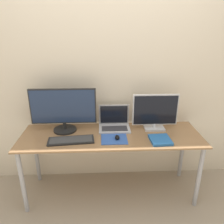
% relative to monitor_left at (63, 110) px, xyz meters
% --- Properties ---
extents(ground_plane, '(12.00, 12.00, 0.00)m').
position_rel_monitor_left_xyz_m(ground_plane, '(0.47, -0.42, -0.93)').
color(ground_plane, gray).
extents(wall_back, '(7.00, 0.05, 2.50)m').
position_rel_monitor_left_xyz_m(wall_back, '(0.47, 0.23, 0.32)').
color(wall_back, beige).
rests_on(wall_back, ground_plane).
extents(desk, '(1.80, 0.58, 0.70)m').
position_rel_monitor_left_xyz_m(desk, '(0.47, -0.12, -0.32)').
color(desk, olive).
rests_on(desk, ground_plane).
extents(monitor_left, '(0.66, 0.24, 0.45)m').
position_rel_monitor_left_xyz_m(monitor_left, '(0.00, 0.00, 0.00)').
color(monitor_left, black).
rests_on(monitor_left, desk).
extents(monitor_right, '(0.47, 0.15, 0.38)m').
position_rel_monitor_left_xyz_m(monitor_right, '(0.93, 0.00, -0.04)').
color(monitor_right, silver).
rests_on(monitor_right, desk).
extents(laptop, '(0.32, 0.23, 0.24)m').
position_rel_monitor_left_xyz_m(laptop, '(0.52, 0.04, -0.17)').
color(laptop, '#ADADB2').
rests_on(laptop, desk).
extents(keyboard, '(0.44, 0.20, 0.02)m').
position_rel_monitor_left_xyz_m(keyboard, '(0.09, -0.23, -0.22)').
color(keyboard, black).
rests_on(keyboard, desk).
extents(mousepad, '(0.25, 0.22, 0.00)m').
position_rel_monitor_left_xyz_m(mousepad, '(0.50, -0.22, -0.23)').
color(mousepad, '#2D519E').
rests_on(mousepad, desk).
extents(mouse, '(0.04, 0.07, 0.04)m').
position_rel_monitor_left_xyz_m(mouse, '(0.53, -0.22, -0.21)').
color(mouse, black).
rests_on(mouse, mousepad).
extents(book, '(0.20, 0.21, 0.03)m').
position_rel_monitor_left_xyz_m(book, '(0.93, -0.27, -0.22)').
color(book, '#235B9E').
rests_on(book, desk).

